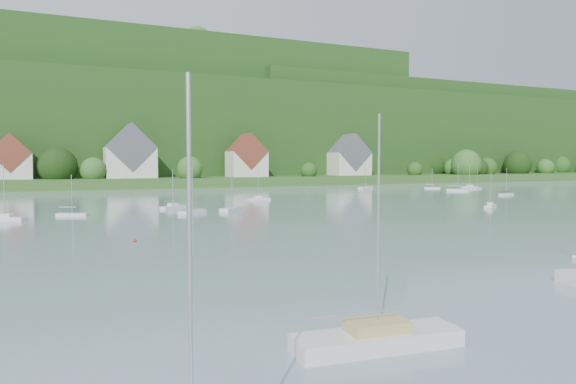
{
  "coord_description": "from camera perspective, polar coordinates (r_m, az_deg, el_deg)",
  "views": [
    {
      "loc": [
        -18.86,
        7.9,
        8.16
      ],
      "look_at": [
        11.34,
        75.0,
        4.0
      ],
      "focal_mm": 32.84,
      "sensor_mm": 36.0,
      "label": 1
    }
  ],
  "objects": [
    {
      "name": "far_sailboat_cluster",
      "position": [
        112.48,
        -10.15,
        -0.78
      ],
      "size": [
        194.5,
        70.78,
        8.71
      ],
      "color": "silver",
      "rests_on": "ground"
    },
    {
      "name": "village_building_3",
      "position": [
        189.21,
        -4.52,
        3.61
      ],
      "size": [
        13.0,
        10.4,
        15.5
      ],
      "color": "silver",
      "rests_on": "far_shore_strip"
    },
    {
      "name": "mooring_buoy_3",
      "position": [
        56.43,
        -16.27,
        -5.21
      ],
      "size": [
        0.41,
        0.41,
        0.41
      ],
      "primitive_type": "sphere",
      "color": "#D23800",
      "rests_on": "ground"
    },
    {
      "name": "village_building_1",
      "position": [
        181.44,
        -27.79,
        3.05
      ],
      "size": [
        12.0,
        9.36,
        14.0
      ],
      "color": "silver",
      "rests_on": "far_shore_strip"
    },
    {
      "name": "mooring_buoy_1",
      "position": [
        50.93,
        28.56,
        -6.38
      ],
      "size": [
        0.43,
        0.43,
        0.43
      ],
      "primitive_type": "sphere",
      "color": "silver",
      "rests_on": "ground"
    },
    {
      "name": "forested_ridge",
      "position": [
        261.79,
        -20.1,
        6.27
      ],
      "size": [
        620.0,
        181.22,
        69.89
      ],
      "color": "#194215",
      "rests_on": "ground"
    },
    {
      "name": "village_building_4",
      "position": [
        212.16,
        6.65,
        3.6
      ],
      "size": [
        15.0,
        10.4,
        16.5
      ],
      "color": "silver",
      "rests_on": "far_shore_strip"
    },
    {
      "name": "near_sailboat_2",
      "position": [
        24.22,
        9.63,
        -15.25
      ],
      "size": [
        7.75,
        2.82,
        10.24
      ],
      "rotation": [
        0.0,
        0.0,
        -0.09
      ],
      "color": "silver",
      "rests_on": "ground"
    },
    {
      "name": "village_building_2",
      "position": [
        181.69,
        -16.72,
        3.77
      ],
      "size": [
        16.0,
        11.44,
        18.0
      ],
      "color": "silver",
      "rests_on": "far_shore_strip"
    },
    {
      "name": "far_shore_strip",
      "position": [
        193.14,
        -18.62,
        1.09
      ],
      "size": [
        600.0,
        60.0,
        3.0
      ],
      "primitive_type": "cube",
      "color": "#2A531F",
      "rests_on": "ground"
    }
  ]
}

